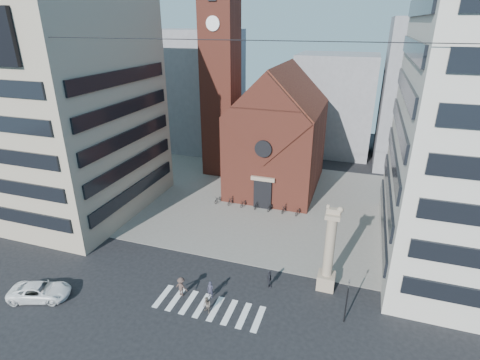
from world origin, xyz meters
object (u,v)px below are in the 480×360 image
object	(u,v)px
white_car	(40,291)
lion_column	(329,257)
pedestrian_2	(269,279)
pedestrian_1	(207,305)
traffic_light	(347,300)
scooter_0	(219,199)
pedestrian_0	(210,290)

from	to	relation	value
white_car	lion_column	bearing A→B (deg)	-87.49
pedestrian_2	white_car	bearing A→B (deg)	99.53
pedestrian_2	lion_column	bearing A→B (deg)	-85.89
white_car	pedestrian_1	xyz separation A→B (m)	(15.10, 3.06, 0.06)
traffic_light	pedestrian_2	world-z (taller)	traffic_light
white_car	pedestrian_2	world-z (taller)	pedestrian_2
pedestrian_2	scooter_0	world-z (taller)	pedestrian_2
traffic_light	pedestrian_1	world-z (taller)	traffic_light
lion_column	white_car	bearing A→B (deg)	-158.31
lion_column	traffic_light	bearing A→B (deg)	-63.54
pedestrian_2	traffic_light	bearing A→B (deg)	-122.02
traffic_light	scooter_0	world-z (taller)	traffic_light
pedestrian_1	pedestrian_2	distance (m)	6.59
white_car	pedestrian_1	bearing A→B (deg)	-97.72
pedestrian_1	scooter_0	bearing A→B (deg)	138.64
pedestrian_0	pedestrian_2	distance (m)	5.65
lion_column	scooter_0	bearing A→B (deg)	139.95
lion_column	traffic_light	world-z (taller)	lion_column
white_car	traffic_light	bearing A→B (deg)	-96.97
white_car	scooter_0	size ratio (longest dim) A/B	2.86
pedestrian_0	pedestrian_2	size ratio (longest dim) A/B	0.96
traffic_light	pedestrian_2	bearing A→B (deg)	161.24
pedestrian_1	pedestrian_2	world-z (taller)	pedestrian_2
lion_column	pedestrian_1	world-z (taller)	lion_column
lion_column	scooter_0	xyz separation A→B (m)	(-16.18, 13.60, -2.92)
white_car	pedestrian_2	xyz separation A→B (m)	(19.32, 8.12, 0.14)
lion_column	traffic_light	xyz separation A→B (m)	(1.99, -4.00, -1.17)
traffic_light	scooter_0	bearing A→B (deg)	135.92
pedestrian_1	pedestrian_2	bearing A→B (deg)	80.05
pedestrian_0	pedestrian_1	size ratio (longest dim) A/B	1.05
pedestrian_2	pedestrian_1	bearing A→B (deg)	126.88
pedestrian_1	pedestrian_2	xyz separation A→B (m)	(4.22, 5.06, 0.08)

